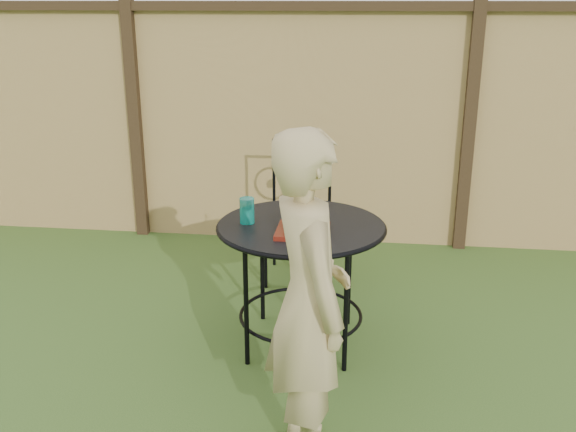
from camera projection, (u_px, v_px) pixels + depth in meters
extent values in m
plane|color=#284416|center=(249.00, 389.00, 3.25)|extent=(60.00, 60.00, 0.00)
cube|color=tan|center=(298.00, 130.00, 5.03)|extent=(8.00, 0.05, 1.80)
cube|color=black|center=(298.00, 6.00, 4.68)|extent=(8.00, 0.07, 0.07)
cube|color=black|center=(136.00, 121.00, 5.12)|extent=(0.09, 0.09, 1.90)
cube|color=black|center=(469.00, 129.00, 4.81)|extent=(0.09, 0.09, 1.90)
cylinder|color=black|center=(301.00, 226.00, 3.47)|extent=(0.90, 0.90, 0.02)
torus|color=black|center=(301.00, 227.00, 3.47)|extent=(0.92, 0.92, 0.02)
torus|color=black|center=(301.00, 314.00, 3.64)|extent=(0.70, 0.70, 0.02)
cylinder|color=black|center=(349.00, 270.00, 3.80)|extent=(0.03, 0.03, 0.71)
cylinder|color=black|center=(262.00, 266.00, 3.86)|extent=(0.03, 0.03, 0.71)
cylinder|color=black|center=(246.00, 305.00, 3.37)|extent=(0.03, 0.03, 0.71)
cylinder|color=black|center=(346.00, 311.00, 3.31)|extent=(0.03, 0.03, 0.71)
cube|color=black|center=(298.00, 217.00, 4.42)|extent=(0.46, 0.46, 0.03)
cylinder|color=black|center=(302.00, 141.00, 4.46)|extent=(0.42, 0.02, 0.02)
torus|color=black|center=(302.00, 172.00, 4.53)|extent=(0.28, 0.02, 0.28)
cylinder|color=black|center=(266.00, 258.00, 4.33)|extent=(0.02, 0.02, 0.44)
cylinder|color=black|center=(325.00, 261.00, 4.29)|extent=(0.02, 0.02, 0.44)
cylinder|color=black|center=(274.00, 237.00, 4.71)|extent=(0.02, 0.02, 0.44)
cylinder|color=black|center=(329.00, 239.00, 4.66)|extent=(0.02, 0.02, 0.44)
cylinder|color=black|center=(274.00, 173.00, 4.56)|extent=(0.02, 0.02, 0.50)
cylinder|color=black|center=(330.00, 175.00, 4.52)|extent=(0.02, 0.02, 0.50)
imported|color=tan|center=(309.00, 302.00, 2.59)|extent=(0.51, 0.61, 1.43)
cube|color=#4F1A0B|center=(303.00, 231.00, 3.33)|extent=(0.27, 0.27, 0.02)
ellipsoid|color=#235614|center=(303.00, 222.00, 3.31)|extent=(0.21, 0.21, 0.08)
cylinder|color=silver|center=(305.00, 198.00, 3.27)|extent=(0.01, 0.01, 0.18)
cylinder|color=#0B8773|center=(247.00, 211.00, 3.46)|extent=(0.08, 0.08, 0.14)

